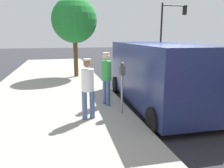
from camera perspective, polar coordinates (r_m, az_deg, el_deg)
ground_plane at (r=7.06m, az=13.02°, el=-7.44°), size 80.00×80.00×0.00m
sidewalk_slab at (r=6.34m, az=-16.94°, el=-9.32°), size 5.00×32.00×0.15m
parking_meter_near at (r=6.15m, az=2.72°, el=1.34°), size 0.14×0.18×1.52m
pedestrian_in_white at (r=5.76m, az=-6.47°, el=-0.35°), size 0.36×0.34×1.66m
pedestrian_in_green at (r=6.92m, az=-1.52°, el=2.37°), size 0.34×0.35×1.74m
parked_van at (r=7.43m, az=12.07°, el=2.85°), size 2.27×5.26×2.15m
traffic_light_corner at (r=20.35m, az=15.31°, el=15.45°), size 2.48×0.42×5.20m
street_tree at (r=12.18m, az=-10.04°, el=16.41°), size 2.45×2.45×4.31m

